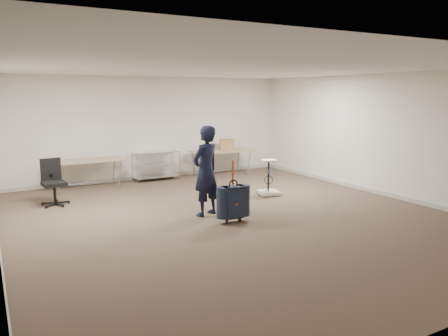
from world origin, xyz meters
TOP-DOWN VIEW (x-y plane):
  - ground at (0.00, 0.00)m, footprint 9.00×9.00m
  - room_shell at (0.00, 1.38)m, footprint 8.00×9.00m
  - folding_table_left at (-1.90, 3.95)m, footprint 1.80×0.75m
  - folding_table_right at (1.90, 3.95)m, footprint 1.80×0.75m
  - wire_shelf at (0.00, 4.20)m, footprint 1.22×0.47m
  - person at (-0.37, 0.41)m, footprint 0.75×0.62m
  - suitcase at (-0.16, -0.27)m, footprint 0.43×0.27m
  - office_chair at (-2.84, 2.68)m, footprint 0.60×0.60m
  - equipment_cart at (1.69, 1.24)m, footprint 0.55×0.55m
  - cardboard_box at (2.13, 4.04)m, footprint 0.48×0.43m

SIDE VIEW (x-z plane):
  - ground at x=0.00m, z-range 0.00..0.00m
  - room_shell at x=0.00m, z-range -4.45..4.55m
  - equipment_cart at x=1.69m, z-range -0.20..0.64m
  - office_chair at x=-2.84m, z-range -0.19..0.79m
  - suitcase at x=-0.16m, z-range -0.18..0.97m
  - wire_shelf at x=0.00m, z-range 0.04..0.84m
  - folding_table_left at x=-1.90m, z-range 0.31..1.04m
  - folding_table_right at x=1.90m, z-range 0.31..1.04m
  - person at x=-0.37m, z-range 0.00..1.75m
  - cardboard_box at x=2.13m, z-range 0.73..1.03m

